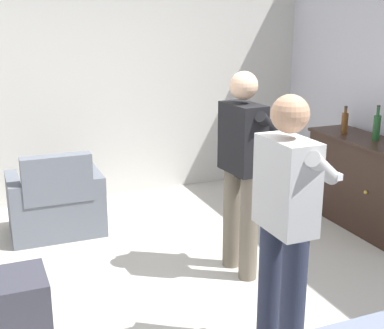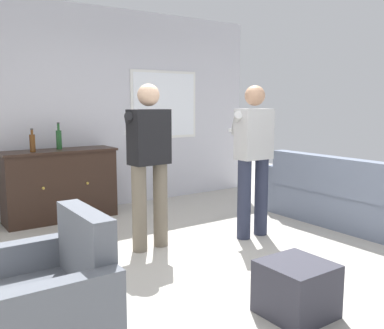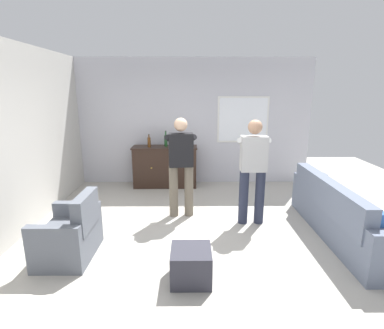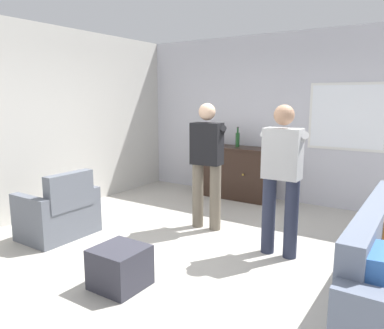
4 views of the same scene
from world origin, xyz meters
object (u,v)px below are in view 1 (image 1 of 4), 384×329
Objects in this scene: armchair at (56,205)px; sideboard_cabinet at (366,184)px; bottle_wine_green at (377,127)px; person_standing_right at (286,220)px; ottoman at (14,302)px; person_standing_left at (243,165)px; bottle_liquor_amber at (345,122)px.

armchair is 3.08m from sideboard_cabinet.
person_standing_right is (1.52, -1.96, -0.10)m from bottle_wine_green.
bottle_wine_green is at bearing 98.75° from ottoman.
bottle_wine_green is 2.48m from person_standing_right.
bottle_wine_green is 1.70m from person_standing_left.
bottle_liquor_amber is (-0.33, -0.06, 0.57)m from sideboard_cabinet.
bottle_wine_green reaches higher than bottle_liquor_amber.
bottle_liquor_amber is 0.17× the size of person_standing_left.
bottle_wine_green is at bearing 102.87° from person_standing_left.
ottoman is (0.89, -3.38, -0.83)m from bottle_liquor_amber.
person_standing_right reaches higher than sideboard_cabinet.
person_standing_left reaches higher than sideboard_cabinet.
sideboard_cabinet is at bearing -120.11° from bottle_wine_green.
bottle_liquor_amber is (-0.35, -0.10, -0.02)m from bottle_wine_green.
sideboard_cabinet is (1.00, 2.91, 0.17)m from armchair.
armchair is 3.02m from bottle_liquor_amber.
ottoman is (1.56, -0.53, -0.10)m from armchair.
bottle_liquor_amber is 1.71m from person_standing_left.
person_standing_left reaches higher than bottle_liquor_amber.
person_standing_left is (0.40, -1.61, 0.48)m from sideboard_cabinet.
bottle_liquor_amber reaches higher than armchair.
bottle_wine_green reaches higher than ottoman.
ottoman is at bearing -80.73° from sideboard_cabinet.
person_standing_right is (2.54, 1.00, 0.65)m from armchair.
person_standing_left is at bearing 164.95° from person_standing_right.
person_standing_right is (1.54, -1.91, 0.48)m from sideboard_cabinet.
person_standing_right is (1.87, -1.85, -0.08)m from bottle_liquor_amber.
bottle_liquor_amber is 2.64m from person_standing_right.
armchair is at bearing -137.08° from person_standing_left.
bottle_wine_green is 0.20× the size of person_standing_left.
armchair is 2.58× the size of bottle_wine_green.
bottle_liquor_amber is 0.62× the size of ottoman.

